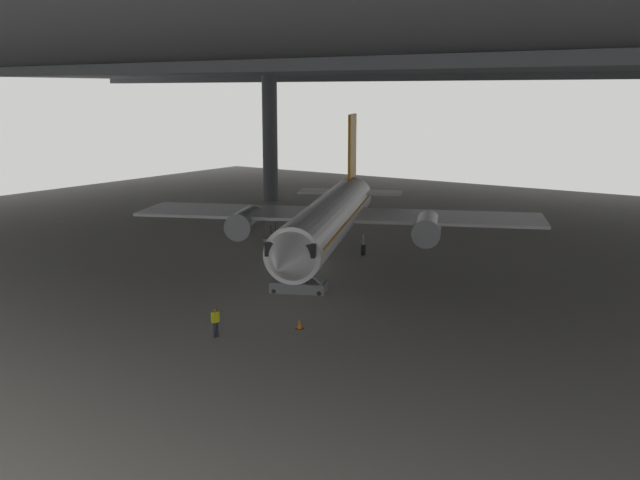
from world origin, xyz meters
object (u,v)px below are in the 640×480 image
(crew_worker_by_stairs, at_px, (307,264))
(traffic_cone_orange, at_px, (300,324))
(crew_worker_near_nose, at_px, (215,320))
(boarding_stairs, at_px, (298,281))
(airplane_main, at_px, (330,218))

(crew_worker_by_stairs, xyz_separation_m, traffic_cone_orange, (6.50, -9.92, -0.63))
(crew_worker_near_nose, bearing_deg, traffic_cone_orange, 51.63)
(crew_worker_near_nose, distance_m, crew_worker_by_stairs, 14.09)
(traffic_cone_orange, bearing_deg, crew_worker_by_stairs, 123.23)
(crew_worker_near_nose, bearing_deg, boarding_stairs, 100.06)
(airplane_main, distance_m, crew_worker_by_stairs, 6.26)
(airplane_main, distance_m, boarding_stairs, 10.12)
(crew_worker_by_stairs, relative_size, traffic_cone_orange, 2.71)
(airplane_main, height_order, crew_worker_by_stairs, airplane_main)
(crew_worker_near_nose, distance_m, traffic_cone_orange, 4.79)
(airplane_main, xyz_separation_m, boarding_stairs, (3.45, -9.14, -2.65))
(crew_worker_by_stairs, height_order, traffic_cone_orange, crew_worker_by_stairs)
(airplane_main, bearing_deg, crew_worker_near_nose, -74.74)
(boarding_stairs, relative_size, crew_worker_near_nose, 2.70)
(airplane_main, relative_size, traffic_cone_orange, 55.58)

